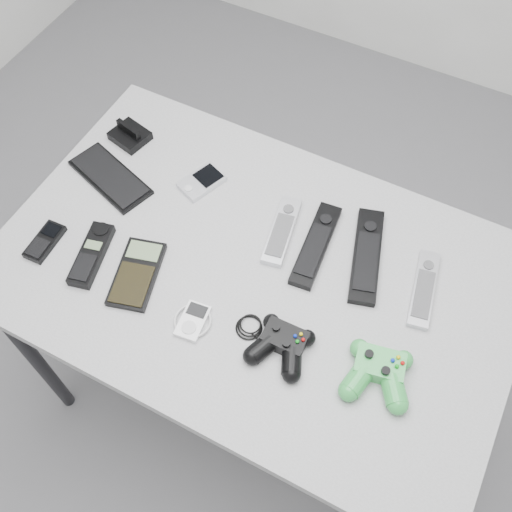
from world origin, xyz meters
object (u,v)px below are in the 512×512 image
at_px(mobile_phone, 45,241).
at_px(mp3_player, 193,321).
at_px(controller_black, 282,343).
at_px(remote_silver_a, 282,230).
at_px(cordless_handset, 91,254).
at_px(calculator, 137,274).
at_px(pda, 202,182).
at_px(remote_black_b, 367,255).
at_px(remote_silver_b, 424,289).
at_px(desk, 255,284).
at_px(pda_keyboard, 110,177).
at_px(controller_green, 378,371).
at_px(remote_black_a, 316,245).

xyz_separation_m(mobile_phone, mp3_player, (0.41, -0.02, -0.00)).
bearing_deg(controller_black, remote_silver_a, 114.89).
xyz_separation_m(cordless_handset, calculator, (0.12, 0.01, -0.00)).
bearing_deg(calculator, pda, 75.21).
bearing_deg(calculator, mobile_phone, 170.66).
relative_size(mobile_phone, cordless_handset, 0.65).
bearing_deg(mp3_player, remote_black_b, 43.47).
bearing_deg(calculator, remote_silver_b, 8.38).
height_order(desk, calculator, calculator).
relative_size(pda_keyboard, mobile_phone, 2.09).
height_order(pda_keyboard, pda, pda).
height_order(pda_keyboard, remote_black_b, remote_black_b).
distance_m(desk, remote_silver_b, 0.38).
relative_size(remote_silver_a, remote_black_b, 0.77).
distance_m(remote_silver_b, controller_green, 0.23).
bearing_deg(mobile_phone, cordless_handset, 6.19).
distance_m(calculator, controller_green, 0.57).
distance_m(desk, controller_green, 0.37).
xyz_separation_m(desk, controller_black, (0.14, -0.14, 0.09)).
distance_m(pda_keyboard, cordless_handset, 0.23).
xyz_separation_m(remote_silver_a, calculator, (-0.24, -0.25, -0.00)).
bearing_deg(pda, remote_silver_a, 11.58).
bearing_deg(pda, cordless_handset, -89.44).
relative_size(mobile_phone, calculator, 0.61).
bearing_deg(cordless_handset, controller_black, -13.97).
bearing_deg(mp3_player, remote_black_a, 55.74).
bearing_deg(remote_silver_a, calculator, -143.59).
xyz_separation_m(remote_black_b, controller_green, (0.12, -0.25, 0.01)).
height_order(cordless_handset, controller_green, controller_green).
bearing_deg(desk, cordless_handset, -157.58).
distance_m(pda_keyboard, remote_black_b, 0.66).
distance_m(remote_black_a, mobile_phone, 0.63).
xyz_separation_m(calculator, controller_green, (0.56, 0.03, 0.02)).
relative_size(desk, controller_black, 5.41).
bearing_deg(controller_green, remote_black_a, 125.15).
distance_m(desk, controller_black, 0.22).
bearing_deg(pda, controller_black, -18.15).
bearing_deg(controller_green, mobile_phone, 172.42).
distance_m(desk, pda, 0.29).
bearing_deg(controller_black, pda_keyboard, 158.78).
height_order(desk, mp3_player, mp3_player).
relative_size(pda, remote_silver_a, 0.56).
distance_m(mobile_phone, mp3_player, 0.41).
height_order(mobile_phone, calculator, same).
bearing_deg(calculator, mp3_player, -29.55).
bearing_deg(cordless_handset, pda_keyboard, 100.63).
xyz_separation_m(pda, remote_black_b, (0.44, -0.01, 0.00)).
bearing_deg(remote_black_b, cordless_handset, -169.20).
distance_m(remote_black_a, calculator, 0.41).
xyz_separation_m(desk, mobile_phone, (-0.47, -0.16, 0.08)).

